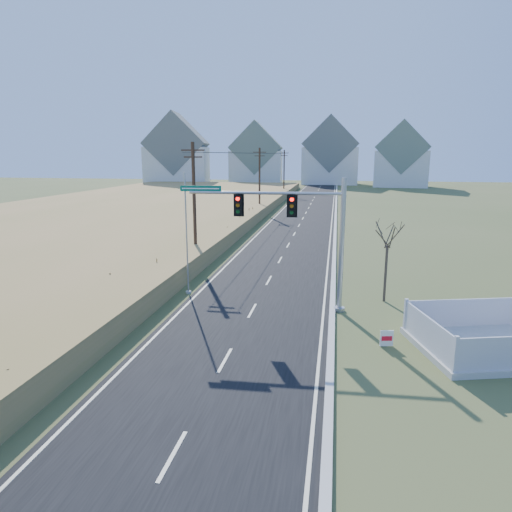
{
  "coord_description": "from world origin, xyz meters",
  "views": [
    {
      "loc": [
        4.14,
        -18.39,
        8.08
      ],
      "look_at": [
        0.5,
        2.29,
        3.4
      ],
      "focal_mm": 32.0,
      "sensor_mm": 36.0,
      "label": 1
    }
  ],
  "objects": [
    {
      "name": "ground",
      "position": [
        0.0,
        0.0,
        0.0
      ],
      "size": [
        260.0,
        260.0,
        0.0
      ],
      "primitive_type": "plane",
      "color": "#425026",
      "rests_on": "ground"
    },
    {
      "name": "road",
      "position": [
        0.0,
        50.0,
        0.03
      ],
      "size": [
        8.0,
        180.0,
        0.06
      ],
      "primitive_type": "cube",
      "color": "black",
      "rests_on": "ground"
    },
    {
      "name": "curb",
      "position": [
        4.15,
        50.0,
        0.09
      ],
      "size": [
        0.3,
        180.0,
        0.18
      ],
      "primitive_type": "cube",
      "color": "#B2AFA8",
      "rests_on": "ground"
    },
    {
      "name": "reed_marsh",
      "position": [
        -24.0,
        40.0,
        0.65
      ],
      "size": [
        38.0,
        110.0,
        1.3
      ],
      "primitive_type": "cube",
      "color": "#AE824E",
      "rests_on": "ground"
    },
    {
      "name": "utility_pole_near",
      "position": [
        -6.5,
        15.0,
        4.68
      ],
      "size": [
        1.8,
        0.26,
        9.0
      ],
      "color": "#422D1E",
      "rests_on": "ground"
    },
    {
      "name": "utility_pole_mid",
      "position": [
        -6.5,
        45.0,
        4.68
      ],
      "size": [
        1.8,
        0.26,
        9.0
      ],
      "color": "#422D1E",
      "rests_on": "ground"
    },
    {
      "name": "utility_pole_far",
      "position": [
        -6.5,
        75.0,
        4.68
      ],
      "size": [
        1.8,
        0.26,
        9.0
      ],
      "color": "#422D1E",
      "rests_on": "ground"
    },
    {
      "name": "condo_nw",
      "position": [
        -38.0,
        100.0,
        7.7
      ],
      "size": [
        17.69,
        13.38,
        19.05
      ],
      "rotation": [
        0.0,
        0.0,
        0.14
      ],
      "color": "white",
      "rests_on": "ground"
    },
    {
      "name": "condo_nnw",
      "position": [
        -18.0,
        108.0,
        6.94
      ],
      "size": [
        14.93,
        11.17,
        17.03
      ],
      "rotation": [
        0.0,
        0.0,
        0.07
      ],
      "color": "white",
      "rests_on": "ground"
    },
    {
      "name": "condo_n",
      "position": [
        2.0,
        112.0,
        7.61
      ],
      "size": [
        15.27,
        10.2,
        18.54
      ],
      "color": "white",
      "rests_on": "ground"
    },
    {
      "name": "condo_ne",
      "position": [
        20.0,
        104.0,
        6.84
      ],
      "size": [
        14.12,
        10.51,
        16.52
      ],
      "rotation": [
        0.0,
        0.0,
        -0.1
      ],
      "color": "white",
      "rests_on": "ground"
    },
    {
      "name": "traffic_signal_mast",
      "position": [
        2.65,
        4.86,
        4.29
      ],
      "size": [
        8.73,
        0.68,
        6.95
      ],
      "rotation": [
        0.0,
        0.0,
        0.04
      ],
      "color": "#9EA0A5",
      "rests_on": "ground"
    },
    {
      "name": "fence_enclosure",
      "position": [
        11.22,
        1.05,
        0.3
      ],
      "size": [
        7.86,
        6.34,
        1.57
      ],
      "rotation": [
        0.0,
        0.0,
        0.27
      ],
      "color": "#B7B5AD",
      "rests_on": "ground"
    },
    {
      "name": "open_sign",
      "position": [
        6.5,
        0.62,
        0.38
      ],
      "size": [
        0.57,
        0.18,
        0.71
      ],
      "rotation": [
        0.0,
        0.0,
        0.22
      ],
      "color": "white",
      "rests_on": "ground"
    },
    {
      "name": "flagpole",
      "position": [
        -4.34,
        6.56,
        2.83
      ],
      "size": [
        0.32,
        0.32,
        7.09
      ],
      "color": "#B7B5AD",
      "rests_on": "ground"
    },
    {
      "name": "bare_tree",
      "position": [
        7.0,
        7.03,
        3.89
      ],
      "size": [
        1.82,
        1.82,
        4.83
      ],
      "color": "#4C3F33",
      "rests_on": "ground"
    }
  ]
}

